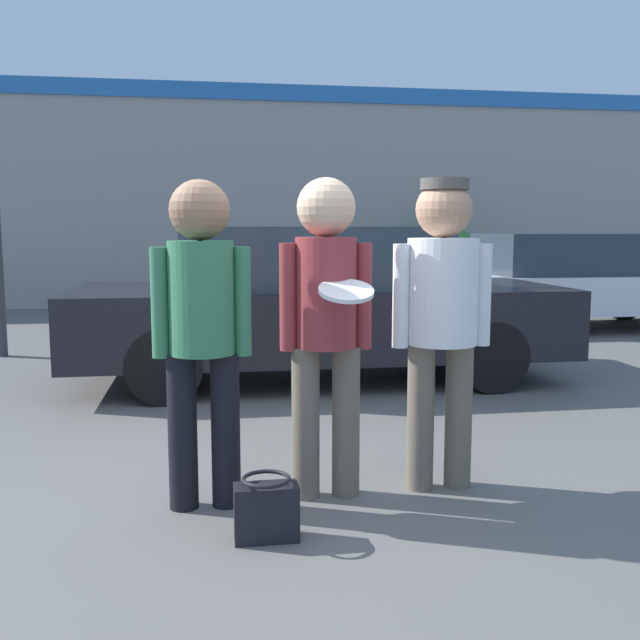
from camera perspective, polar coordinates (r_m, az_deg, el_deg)
name	(u,v)px	position (r m, az deg, el deg)	size (l,w,h in m)	color
ground_plane	(261,499)	(3.95, -4.74, -14.11)	(56.00, 56.00, 0.00)	#5B5956
storefront_building	(220,195)	(13.64, -8.01, 9.89)	(24.00, 0.22, 4.10)	gray
person_left	(202,317)	(3.65, -9.44, 0.26)	(0.50, 0.33, 1.69)	black
person_middle_with_frisbee	(326,311)	(3.75, 0.50, 0.75)	(0.49, 0.54, 1.71)	#665B4C
person_right	(442,304)	(3.94, 9.74, 1.31)	(0.55, 0.38, 1.71)	#665B4C
parked_car_near	(316,303)	(6.85, -0.31, 1.36)	(4.59, 1.87, 1.46)	black
parked_car_far	(568,281)	(11.01, 19.24, 2.98)	(4.43, 1.85, 1.38)	silver
shrub	(437,264)	(13.33, 9.37, 4.40)	(1.59, 1.59, 1.59)	#387A3D
handbag	(266,509)	(3.44, -4.31, -14.88)	(0.30, 0.23, 0.30)	black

